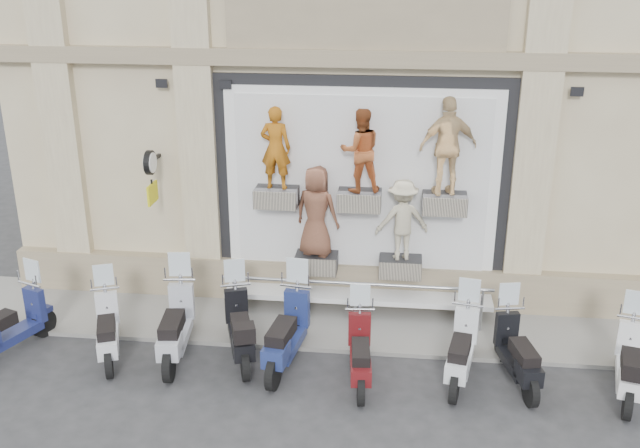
# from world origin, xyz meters

# --- Properties ---
(ground) EXTENTS (90.00, 90.00, 0.00)m
(ground) POSITION_xyz_m (0.00, 0.00, 0.00)
(ground) COLOR #2D2D30
(ground) RESTS_ON ground
(sidewalk) EXTENTS (16.00, 2.20, 0.08)m
(sidewalk) POSITION_xyz_m (0.00, 2.10, 0.04)
(sidewalk) COLOR gray
(sidewalk) RESTS_ON ground
(shop_vitrine) EXTENTS (5.60, 0.83, 4.30)m
(shop_vitrine) POSITION_xyz_m (0.09, 2.75, 2.38)
(shop_vitrine) COLOR black
(shop_vitrine) RESTS_ON ground
(guard_rail) EXTENTS (5.06, 0.10, 0.93)m
(guard_rail) POSITION_xyz_m (0.00, 2.00, 0.47)
(guard_rail) COLOR #9EA0A5
(guard_rail) RESTS_ON ground
(clock_sign_bracket) EXTENTS (0.10, 0.80, 1.02)m
(clock_sign_bracket) POSITION_xyz_m (-3.90, 2.47, 2.80)
(clock_sign_bracket) COLOR black
(clock_sign_bracket) RESTS_ON ground
(scooter_a) EXTENTS (1.18, 1.99, 1.55)m
(scooter_a) POSITION_xyz_m (-5.88, 0.34, 0.78)
(scooter_a) COLOR #171E50
(scooter_a) RESTS_ON ground
(scooter_b) EXTENTS (1.17, 1.90, 1.49)m
(scooter_b) POSITION_xyz_m (-4.16, 0.45, 0.74)
(scooter_b) COLOR silver
(scooter_b) RESTS_ON ground
(scooter_c) EXTENTS (0.85, 2.13, 1.68)m
(scooter_c) POSITION_xyz_m (-2.99, 0.58, 0.84)
(scooter_c) COLOR #A1A3AE
(scooter_c) RESTS_ON ground
(scooter_d) EXTENTS (1.16, 2.03, 1.58)m
(scooter_d) POSITION_xyz_m (-1.89, 0.69, 0.79)
(scooter_d) COLOR black
(scooter_d) RESTS_ON ground
(scooter_e) EXTENTS (0.88, 2.14, 1.68)m
(scooter_e) POSITION_xyz_m (-1.06, 0.55, 0.84)
(scooter_e) COLOR navy
(scooter_e) RESTS_ON ground
(scooter_f) EXTENTS (0.68, 1.84, 1.46)m
(scooter_f) POSITION_xyz_m (0.20, 0.20, 0.73)
(scooter_f) COLOR #510D10
(scooter_f) RESTS_ON ground
(scooter_g) EXTENTS (0.91, 1.97, 1.54)m
(scooter_g) POSITION_xyz_m (1.83, 0.45, 0.77)
(scooter_g) COLOR silver
(scooter_g) RESTS_ON ground
(scooter_h) EXTENTS (0.90, 1.91, 1.49)m
(scooter_h) POSITION_xyz_m (2.73, 0.47, 0.75)
(scooter_h) COLOR black
(scooter_h) RESTS_ON ground
(scooter_i) EXTENTS (0.99, 1.96, 1.53)m
(scooter_i) POSITION_xyz_m (4.42, 0.32, 0.77)
(scooter_i) COLOR silver
(scooter_i) RESTS_ON ground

